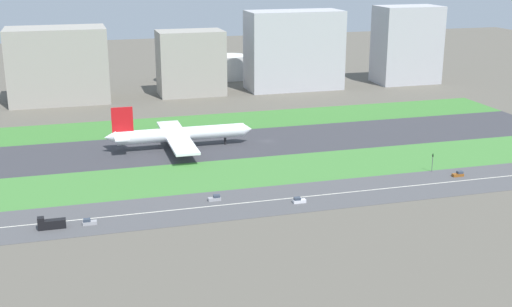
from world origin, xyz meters
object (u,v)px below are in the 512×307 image
hangar_building (191,63)px  fuel_tank_west (178,71)px  car_2 (299,200)px  car_3 (458,174)px  fuel_tank_centre (230,67)px  cargo_warehouse (407,45)px  office_tower (294,50)px  airliner (178,134)px  traffic_light (432,161)px  terminal_building (58,65)px  car_1 (89,222)px  car_0 (215,198)px  truck_2 (51,224)px

hangar_building → fuel_tank_west: bearing=91.0°
fuel_tank_west → car_2: bearing=-89.5°
car_3 → fuel_tank_centre: 229.69m
hangar_building → cargo_warehouse: (143.20, 0.00, 5.72)m
car_3 → office_tower: 183.54m
airliner → fuel_tank_west: 161.22m
traffic_light → terminal_building: (-139.15, 174.01, 16.87)m
cargo_warehouse → fuel_tank_centre: 118.35m
fuel_tank_centre → car_1: bearing=-113.6°
car_2 → fuel_tank_west: bearing=-89.5°
car_3 → hangar_building: size_ratio=0.11×
cargo_warehouse → airliner: bearing=-146.3°
car_3 → traffic_light: size_ratio=0.61×
car_2 → fuel_tank_centre: size_ratio=0.19×
office_tower → fuel_tank_west: (-66.09, 45.00, -17.30)m
car_2 → traffic_light: size_ratio=0.61×
car_3 → cargo_warehouse: cargo_warehouse is taller
car_1 → fuel_tank_west: bearing=-106.0°
car_0 → car_2: bearing=-20.3°
car_3 → fuel_tank_centre: bearing=98.6°
truck_2 → fuel_tank_centre: (115.12, 237.00, 6.30)m
terminal_building → fuel_tank_centre: bearing=22.0°
car_1 → cargo_warehouse: bearing=-137.8°
terminal_building → car_1: bearing=-87.7°
car_0 → fuel_tank_west: size_ratio=0.17×
car_2 → airliner: bearing=-69.9°
car_0 → hangar_building: (25.92, 182.00, 18.24)m
truck_2 → car_0: size_ratio=1.91×
truck_2 → fuel_tank_centre: fuel_tank_centre is taller
car_1 → car_2: bearing=-180.0°
truck_2 → traffic_light: size_ratio=1.17×
traffic_light → hangar_building: hangar_building is taller
car_3 → hangar_building: (-69.37, 182.00, 18.24)m
cargo_warehouse → fuel_tank_west: bearing=162.6°
car_3 → terminal_building: bearing=128.7°
car_1 → fuel_tank_centre: (103.74, 237.00, 7.05)m
terminal_building → fuel_tank_west: bearing=30.7°
car_3 → hangar_building: hangar_building is taller
terminal_building → hangar_building: (76.53, 0.00, -2.00)m
airliner → car_2: size_ratio=14.77×
traffic_light → terminal_building: bearing=128.6°
car_1 → traffic_light: (131.31, 17.99, 3.37)m
airliner → car_0: 68.22m
fuel_tank_centre → hangar_building: bearing=-127.9°
fuel_tank_west → fuel_tank_centre: (35.87, 0.00, 1.02)m
car_2 → car_0: (-27.09, 10.00, 0.00)m
truck_2 → fuel_tank_west: (79.26, 237.00, 5.28)m
hangar_building → fuel_tank_west: hangar_building is taller
car_3 → office_tower: office_tower is taller
car_1 → hangar_building: size_ratio=0.11×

